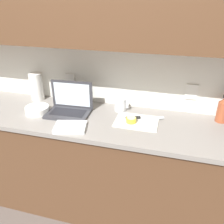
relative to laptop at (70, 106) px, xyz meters
The scene contains 12 objects.
ground_plane 0.97m from the laptop, 14.85° to the right, with size 12.00×12.00×0.00m, color #564C47.
wall_back 0.65m from the laptop, 42.86° to the left, with size 5.20×0.38×2.60m.
counter_unit 0.52m from the laptop, 15.94° to the right, with size 2.49×0.59×0.90m.
laptop is the anchor object (origin of this frame).
cutting_board 0.55m from the laptop, ahead, with size 0.32×0.24×0.01m, color silver.
knife 0.55m from the laptop, ahead, with size 0.29×0.13×0.02m.
lemon_half_cut 0.51m from the laptop, ahead, with size 0.07×0.07×0.04m.
bottle_green_soda 1.16m from the laptop, ahead, with size 0.08×0.08×0.21m.
measuring_cup 0.41m from the laptop, 20.55° to the left, with size 0.11×0.09×0.10m.
bowl_white 0.27m from the laptop, 163.50° to the right, with size 0.19×0.19×0.05m.
paper_towel_roll 0.43m from the laptop, 156.91° to the left, with size 0.11×0.11×0.24m.
dish_towel 0.26m from the laptop, 65.89° to the right, with size 0.22×0.16×0.02m, color white.
Camera 1 is at (0.59, -1.51, 1.76)m, focal length 38.00 mm.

